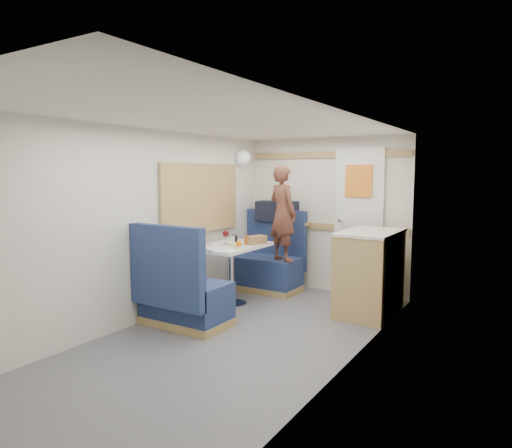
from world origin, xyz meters
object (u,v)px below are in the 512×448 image
Objects in this scene: bench_far at (268,267)px; bench_near at (182,297)px; orange_fruit at (239,244)px; bread_loaf at (256,240)px; tumbler_left at (207,241)px; dome_light at (243,158)px; cheese_block at (233,245)px; beer_glass at (247,240)px; wine_glass at (226,234)px; person at (283,213)px; galley_counter at (369,272)px; tray at (217,248)px; dinette_table at (231,258)px; salt_grinder at (233,241)px; pepper_grinder at (235,240)px; tumbler_right at (235,239)px; duffel_bag at (277,211)px.

bench_near is at bearing -90.00° from bench_far.
bread_loaf reaches higher than orange_fruit.
tumbler_left is 0.52× the size of bread_loaf.
tumbler_left is at bearing -77.99° from dome_light.
beer_glass is (-0.00, 0.28, 0.02)m from cheese_block.
tumbler_left is (-0.11, -0.21, -0.06)m from wine_glass.
wine_glass is at bearing 144.89° from cheese_block.
beer_glass is 0.11m from bread_loaf.
wine_glass is (-0.05, 0.84, 0.54)m from bench_near.
person is 5.09× the size of bread_loaf.
galley_counter is at bearing 16.12° from bread_loaf.
tray is 0.53m from bread_loaf.
dinette_table is 0.20m from salt_grinder.
pepper_grinder is (-0.23, 0.27, -0.01)m from orange_fruit.
orange_fruit is at bearing 33.30° from tray.
galley_counter reaches higher than wine_glass.
person is at bearing 73.96° from tray.
bench_far is 11.39× the size of pepper_grinder.
orange_fruit is at bearing 10.67° from tumbler_left.
tumbler_right reaches higher than dinette_table.
person is at bearing 80.76° from bread_loaf.
bench_far is 5.25× the size of dome_light.
person is 1.07m from tray.
tray is at bearing -85.18° from tumbler_right.
bench_far reaches higher than cheese_block.
bread_loaf is (0.22, 1.06, 0.47)m from bench_near.
dome_light is at bearing 9.07° from person.
dinette_table is 1.21m from duffel_bag.
wine_glass is 1.81× the size of salt_grinder.
person is at bearing 78.86° from bench_near.
galley_counter reaches higher than cheese_block.
tumbler_left is 1.31× the size of salt_grinder.
orange_fruit is 0.56× the size of tumbler_left.
tumbler_left is 0.57m from bread_loaf.
bench_near reaches higher than tumbler_left.
bench_far is 8.60× the size of tumbler_left.
dome_light is 1.64× the size of tumbler_left.
orange_fruit is 0.39m from tumbler_left.
cheese_block is at bearing -48.31° from dinette_table.
tumbler_left is (-1.63, -0.79, 0.31)m from galley_counter.
dinette_table is at bearing -97.13° from duffel_bag.
tumbler_left is at bearing -113.74° from pepper_grinder.
pepper_grinder is at bearing -90.73° from bench_far.
bench_near is 0.87m from orange_fruit.
dinette_table is 0.88× the size of bench_near.
pepper_grinder is at bearing 95.40° from dinette_table.
galley_counter is (1.86, -0.30, -1.28)m from dome_light.
salt_grinder is (0.40, -0.82, -0.98)m from dome_light.
galley_counter reaches higher than orange_fruit.
wine_glass is (-0.36, -0.72, -0.20)m from person.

